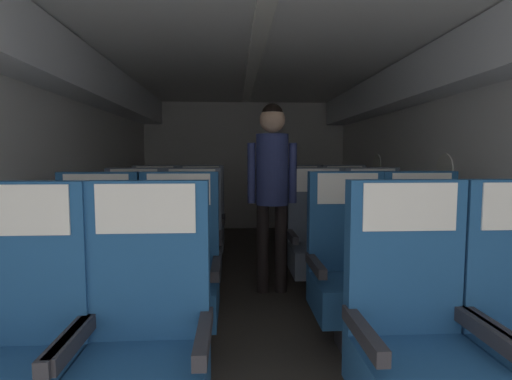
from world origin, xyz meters
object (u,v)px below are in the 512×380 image
Objects in this scene: seat_b_right_window at (350,272)px; seat_c_right_aisle at (375,241)px; seat_c_left_window at (133,244)px; seat_b_left_aisle at (178,276)px; seat_d_right_window at (300,224)px; seat_b_right_aisle at (425,272)px; seat_b_left_window at (94,278)px; seat_d_left_aisle at (201,225)px; seat_c_right_window at (318,242)px; seat_a_left_aisle at (144,347)px; seat_d_left_window at (154,225)px; seat_a_left_window at (12,353)px; seat_c_left_aisle at (192,244)px; seat_d_right_aisle at (346,223)px; seat_a_right_window at (416,341)px; flight_attendant at (272,177)px.

seat_b_right_window and seat_c_right_aisle have the same top height.
seat_c_left_window is 2.08m from seat_c_right_aisle.
seat_d_right_window is at bearing 59.26° from seat_b_left_aisle.
seat_b_right_aisle and seat_c_left_window have the same top height.
seat_b_left_window and seat_d_left_aisle have the same top height.
seat_b_right_aisle is at bearing -60.43° from seat_c_right_window.
seat_a_left_aisle is 1.00× the size of seat_d_left_window.
seat_c_right_window is (1.57, 1.81, 0.00)m from seat_a_left_window.
seat_a_left_window is 2.39m from seat_c_right_window.
seat_c_right_window is 1.42m from seat_d_left_aisle.
seat_b_right_window and seat_c_left_aisle have the same top height.
seat_c_left_window is 1.03m from seat_d_left_aisle.
seat_a_left_window is 2.72m from seat_d_left_window.
seat_a_left_aisle is 1.02m from seat_b_left_window.
seat_d_left_aisle is at bearing 61.25° from seat_c_left_window.
seat_b_left_window is 1.00× the size of seat_c_left_window.
seat_b_right_aisle and seat_b_right_window have the same top height.
seat_b_left_aisle is 1.81m from seat_d_left_aisle.
seat_a_left_aisle and seat_d_right_window have the same top height.
seat_b_right_aisle is at bearing -90.18° from seat_d_right_aisle.
seat_b_right_aisle is (0.50, 0.91, 0.00)m from seat_a_right_window.
seat_c_left_window is at bearing 90.03° from seat_b_left_window.
seat_c_right_aisle is (1.58, 0.00, 0.00)m from seat_c_left_aisle.
seat_b_left_aisle is at bearing 61.72° from seat_a_left_window.
seat_d_left_aisle is at bearing 90.07° from seat_c_left_aisle.
flight_attendant is (0.69, -0.83, 0.56)m from seat_d_left_aisle.
seat_d_right_window is (1.09, -0.00, 0.00)m from seat_d_left_aisle.
seat_c_right_window is 0.69m from flight_attendant.
seat_a_left_aisle and seat_d_left_aisle have the same top height.
seat_b_left_aisle is 1.00× the size of seat_c_left_aisle.
seat_c_left_window is 2.27m from seat_d_right_aisle.
seat_b_left_aisle is 1.00× the size of seat_c_right_aisle.
seat_c_left_aisle is 1.08m from seat_c_right_window.
seat_d_left_aisle is (-0.00, 0.93, 0.00)m from seat_c_left_aisle.
seat_b_right_aisle is 2.75m from seat_d_left_window.
seat_d_left_window is (-1.58, 2.71, 0.00)m from seat_a_right_window.
seat_d_right_window is (1.08, 2.71, 0.00)m from seat_a_left_aisle.
seat_c_right_aisle is (0.49, 0.88, 0.00)m from seat_b_right_window.
seat_b_left_aisle is 1.00× the size of seat_b_right_aisle.
seat_b_left_aisle and seat_b_right_window have the same top height.
seat_b_left_window and seat_c_right_window have the same top height.
seat_d_left_aisle is (-0.01, 1.81, 0.00)m from seat_b_left_aisle.
seat_b_right_aisle is 1.80m from seat_d_right_aisle.
seat_b_right_window is at bearing 0.86° from seat_b_left_window.
seat_d_right_window is at bearing 49.09° from seat_b_left_window.
seat_b_right_aisle and seat_d_right_aisle have the same top height.
seat_c_right_window is at bearing 29.80° from seat_b_left_window.
seat_a_left_window is 2.30m from flight_attendant.
seat_c_right_aisle is (-0.00, 0.89, 0.00)m from seat_b_right_aisle.
seat_b_right_aisle is 1.00× the size of seat_c_right_window.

